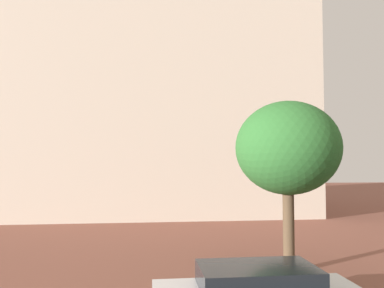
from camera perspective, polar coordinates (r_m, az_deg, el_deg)
name	(u,v)px	position (r m, az deg, el deg)	size (l,w,h in m)	color
landmark_building	(155,84)	(31.69, -5.55, 8.79)	(22.60, 15.10, 31.80)	beige
tree_curb_far	(288,149)	(13.30, 14.01, -0.67)	(3.50, 3.50, 5.71)	brown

